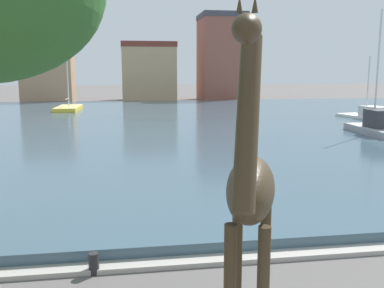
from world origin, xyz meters
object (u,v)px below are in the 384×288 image
(mooring_bollard, at_px, (94,263))
(sailboat_white, at_px, (366,117))
(sailboat_yellow, at_px, (69,109))
(sailboat_grey, at_px, (374,129))
(giraffe_statue, at_px, (250,198))

(mooring_bollard, bearing_deg, sailboat_white, 49.49)
(sailboat_yellow, xyz_separation_m, sailboat_white, (27.66, -13.34, 0.07))
(sailboat_white, xyz_separation_m, sailboat_grey, (-4.69, -8.73, 0.18))
(giraffe_statue, bearing_deg, sailboat_white, 56.35)
(giraffe_statue, xyz_separation_m, sailboat_yellow, (-7.94, 42.97, -2.30))
(sailboat_grey, xyz_separation_m, mooring_bollard, (-17.62, -17.39, -0.42))
(sailboat_yellow, bearing_deg, giraffe_statue, -79.53)
(sailboat_yellow, bearing_deg, sailboat_grey, -43.85)
(giraffe_statue, xyz_separation_m, sailboat_grey, (15.04, 20.90, -2.06))
(sailboat_white, distance_m, mooring_bollard, 34.35)
(giraffe_statue, relative_size, mooring_bollard, 10.69)
(sailboat_yellow, relative_size, mooring_bollard, 14.96)
(sailboat_white, relative_size, mooring_bollard, 15.72)
(giraffe_statue, bearing_deg, mooring_bollard, 126.39)
(sailboat_white, xyz_separation_m, mooring_bollard, (-22.31, -26.11, -0.24))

